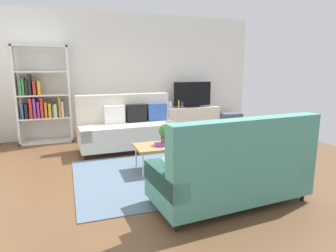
{
  "coord_description": "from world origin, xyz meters",
  "views": [
    {
      "loc": [
        -1.51,
        -4.37,
        1.63
      ],
      "look_at": [
        0.11,
        0.26,
        0.65
      ],
      "focal_mm": 31.19,
      "sensor_mm": 36.0,
      "label": 1
    }
  ],
  "objects_px": {
    "coffee_table": "(169,146)",
    "storage_trunk": "(231,121)",
    "couch_green": "(232,169)",
    "tv": "(192,95)",
    "potted_plant": "(167,133)",
    "vase_0": "(170,105)",
    "tv_console": "(192,119)",
    "table_book_0": "(163,145)",
    "bookshelf": "(42,98)",
    "couch_beige": "(128,127)",
    "bottle_0": "(179,104)",
    "bottle_1": "(182,105)"
  },
  "relations": [
    {
      "from": "tv_console",
      "to": "tv",
      "type": "relative_size",
      "value": 1.4
    },
    {
      "from": "bottle_1",
      "to": "tv_console",
      "type": "bearing_deg",
      "value": 7.88
    },
    {
      "from": "potted_plant",
      "to": "vase_0",
      "type": "relative_size",
      "value": 2.14
    },
    {
      "from": "potted_plant",
      "to": "bottle_1",
      "type": "xyz_separation_m",
      "value": [
        1.27,
        2.49,
        0.11
      ]
    },
    {
      "from": "tv_console",
      "to": "tv",
      "type": "xyz_separation_m",
      "value": [
        0.0,
        -0.02,
        0.63
      ]
    },
    {
      "from": "tv_console",
      "to": "table_book_0",
      "type": "height_order",
      "value": "tv_console"
    },
    {
      "from": "bookshelf",
      "to": "bottle_0",
      "type": "xyz_separation_m",
      "value": [
        3.16,
        -0.06,
        -0.26
      ]
    },
    {
      "from": "tv_console",
      "to": "bottle_0",
      "type": "distance_m",
      "value": 0.57
    },
    {
      "from": "bookshelf",
      "to": "bottle_0",
      "type": "height_order",
      "value": "bookshelf"
    },
    {
      "from": "tv_console",
      "to": "bottle_1",
      "type": "height_order",
      "value": "bottle_1"
    },
    {
      "from": "vase_0",
      "to": "storage_trunk",
      "type": "bearing_deg",
      "value": -5.1
    },
    {
      "from": "couch_green",
      "to": "tv",
      "type": "relative_size",
      "value": 1.96
    },
    {
      "from": "potted_plant",
      "to": "vase_0",
      "type": "height_order",
      "value": "vase_0"
    },
    {
      "from": "couch_green",
      "to": "table_book_0",
      "type": "distance_m",
      "value": 1.45
    },
    {
      "from": "coffee_table",
      "to": "storage_trunk",
      "type": "relative_size",
      "value": 2.12
    },
    {
      "from": "couch_beige",
      "to": "bottle_1",
      "type": "distance_m",
      "value": 1.97
    },
    {
      "from": "tv_console",
      "to": "potted_plant",
      "type": "xyz_separation_m",
      "value": [
        -1.56,
        -2.53,
        0.29
      ]
    },
    {
      "from": "couch_beige",
      "to": "couch_green",
      "type": "distance_m",
      "value": 2.93
    },
    {
      "from": "couch_beige",
      "to": "vase_0",
      "type": "distance_m",
      "value": 1.79
    },
    {
      "from": "couch_green",
      "to": "couch_beige",
      "type": "bearing_deg",
      "value": 99.05
    },
    {
      "from": "couch_green",
      "to": "coffee_table",
      "type": "bearing_deg",
      "value": 97.09
    },
    {
      "from": "coffee_table",
      "to": "potted_plant",
      "type": "relative_size",
      "value": 3.18
    },
    {
      "from": "couch_beige",
      "to": "coffee_table",
      "type": "distance_m",
      "value": 1.48
    },
    {
      "from": "tv",
      "to": "vase_0",
      "type": "distance_m",
      "value": 0.63
    },
    {
      "from": "couch_green",
      "to": "tv",
      "type": "xyz_separation_m",
      "value": [
        1.23,
        3.95,
        0.51
      ]
    },
    {
      "from": "couch_beige",
      "to": "bookshelf",
      "type": "relative_size",
      "value": 0.92
    },
    {
      "from": "bottle_0",
      "to": "storage_trunk",
      "type": "bearing_deg",
      "value": -2.32
    },
    {
      "from": "vase_0",
      "to": "bottle_0",
      "type": "distance_m",
      "value": 0.22
    },
    {
      "from": "vase_0",
      "to": "bottle_0",
      "type": "xyz_separation_m",
      "value": [
        0.2,
        -0.09,
        0.02
      ]
    },
    {
      "from": "coffee_table",
      "to": "storage_trunk",
      "type": "xyz_separation_m",
      "value": [
        2.62,
        2.45,
        -0.17
      ]
    },
    {
      "from": "tv",
      "to": "bottle_0",
      "type": "xyz_separation_m",
      "value": [
        -0.38,
        -0.02,
        -0.22
      ]
    },
    {
      "from": "tv",
      "to": "bottle_0",
      "type": "relative_size",
      "value": 5.2
    },
    {
      "from": "tv_console",
      "to": "vase_0",
      "type": "bearing_deg",
      "value": 175.07
    },
    {
      "from": "bottle_1",
      "to": "potted_plant",
      "type": "bearing_deg",
      "value": -117.01
    },
    {
      "from": "table_book_0",
      "to": "vase_0",
      "type": "bearing_deg",
      "value": 67.96
    },
    {
      "from": "tv",
      "to": "bookshelf",
      "type": "relative_size",
      "value": 0.48
    },
    {
      "from": "potted_plant",
      "to": "vase_0",
      "type": "distance_m",
      "value": 2.76
    },
    {
      "from": "vase_0",
      "to": "bottle_1",
      "type": "relative_size",
      "value": 1.09
    },
    {
      "from": "bottle_1",
      "to": "bottle_0",
      "type": "bearing_deg",
      "value": 180.0
    },
    {
      "from": "storage_trunk",
      "to": "table_book_0",
      "type": "distance_m",
      "value": 3.71
    },
    {
      "from": "couch_beige",
      "to": "potted_plant",
      "type": "distance_m",
      "value": 1.46
    },
    {
      "from": "tv",
      "to": "potted_plant",
      "type": "relative_size",
      "value": 2.9
    },
    {
      "from": "bookshelf",
      "to": "potted_plant",
      "type": "xyz_separation_m",
      "value": [
        1.99,
        -2.55,
        -0.39
      ]
    },
    {
      "from": "bookshelf",
      "to": "storage_trunk",
      "type": "bearing_deg",
      "value": -1.48
    },
    {
      "from": "bookshelf",
      "to": "tv",
      "type": "bearing_deg",
      "value": -0.65
    },
    {
      "from": "couch_beige",
      "to": "bottle_0",
      "type": "xyz_separation_m",
      "value": [
        1.53,
        1.08,
        0.28
      ]
    },
    {
      "from": "couch_green",
      "to": "table_book_0",
      "type": "xyz_separation_m",
      "value": [
        -0.41,
        1.39,
        -0.01
      ]
    },
    {
      "from": "couch_green",
      "to": "tv_console",
      "type": "height_order",
      "value": "couch_green"
    },
    {
      "from": "couch_beige",
      "to": "bookshelf",
      "type": "xyz_separation_m",
      "value": [
        -1.63,
        1.14,
        0.54
      ]
    },
    {
      "from": "table_book_0",
      "to": "tv_console",
      "type": "bearing_deg",
      "value": 57.49
    }
  ]
}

